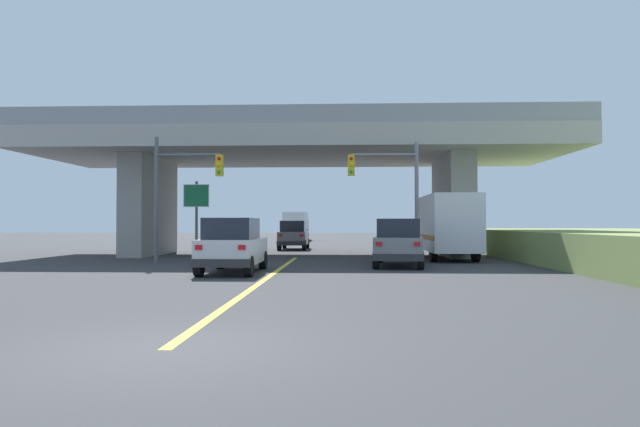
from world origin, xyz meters
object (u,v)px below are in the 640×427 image
suv_lead (233,245)px  semi_truck_distant (296,226)px  suv_crossing (399,242)px  traffic_signal_nearside (393,185)px  box_truck (446,226)px  sedan_oncoming (294,235)px  traffic_signal_farside (179,184)px  highway_sign (196,203)px

suv_lead → semi_truck_distant: size_ratio=0.62×
suv_crossing → traffic_signal_nearside: traffic_signal_nearside is taller
box_truck → semi_truck_distant: size_ratio=1.04×
box_truck → sedan_oncoming: 13.63m
sedan_oncoming → traffic_signal_farside: (-3.91, -14.53, 2.58)m
suv_lead → suv_crossing: size_ratio=0.89×
traffic_signal_farside → highway_sign: (-0.34, 4.33, -0.68)m
highway_sign → traffic_signal_farside: bearing=-85.6°
sedan_oncoming → semi_truck_distant: 21.27m
traffic_signal_farside → sedan_oncoming: bearing=74.9°
sedan_oncoming → traffic_signal_farside: traffic_signal_farside is taller
traffic_signal_nearside → semi_truck_distant: bearing=102.0°
sedan_oncoming → suv_lead: bearing=-91.7°
suv_lead → sedan_oncoming: size_ratio=1.00×
suv_lead → suv_crossing: same height
suv_crossing → traffic_signal_nearside: 3.10m
suv_crossing → highway_sign: bearing=159.1°
sedan_oncoming → traffic_signal_farside: size_ratio=0.78×
traffic_signal_nearside → box_truck: bearing=47.1°
suv_crossing → box_truck: size_ratio=0.67×
traffic_signal_nearside → traffic_signal_farside: bearing=-174.7°
sedan_oncoming → traffic_signal_farside: bearing=-105.1°
traffic_signal_farside → highway_sign: 4.40m
traffic_signal_nearside → traffic_signal_farside: 9.75m
suv_crossing → box_truck: bearing=65.6°
highway_sign → traffic_signal_nearside: bearing=-18.8°
semi_truck_distant → sedan_oncoming: bearing=-85.6°
suv_crossing → suv_lead: bearing=-144.7°
sedan_oncoming → traffic_signal_nearside: traffic_signal_nearside is taller
suv_lead → highway_sign: size_ratio=1.11×
suv_lead → sedan_oncoming: bearing=88.3°
sedan_oncoming → suv_crossing: bearing=-69.1°
suv_lead → traffic_signal_farside: bearing=127.2°
suv_lead → traffic_signal_nearside: size_ratio=0.81×
traffic_signal_nearside → highway_sign: (-10.04, 3.43, -0.68)m
semi_truck_distant → box_truck: bearing=-71.7°
semi_truck_distant → suv_crossing: bearing=-78.4°
highway_sign → semi_truck_distant: bearing=85.2°
suv_crossing → box_truck: box_truck is taller
suv_lead → box_truck: 12.72m
box_truck → traffic_signal_nearside: (-3.02, -3.25, 1.89)m
box_truck → highway_sign: size_ratio=1.86×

